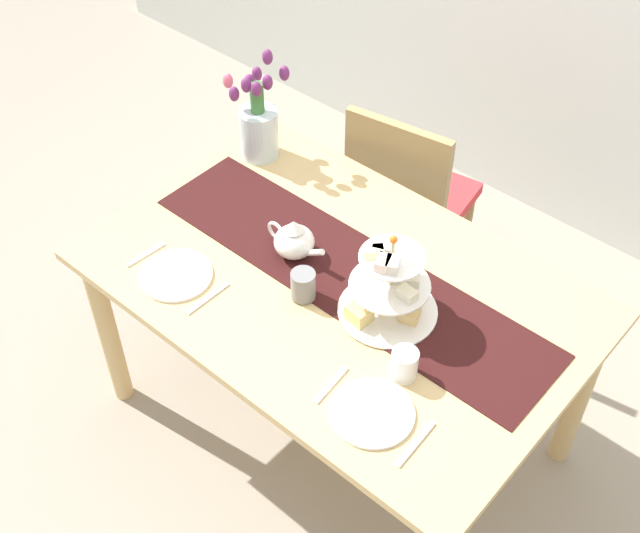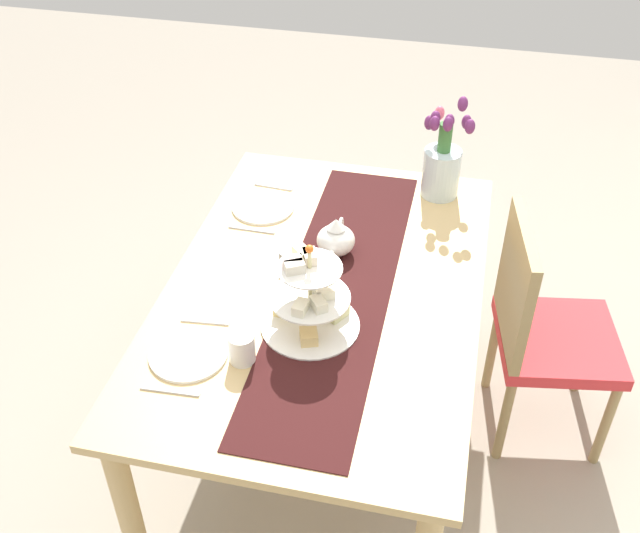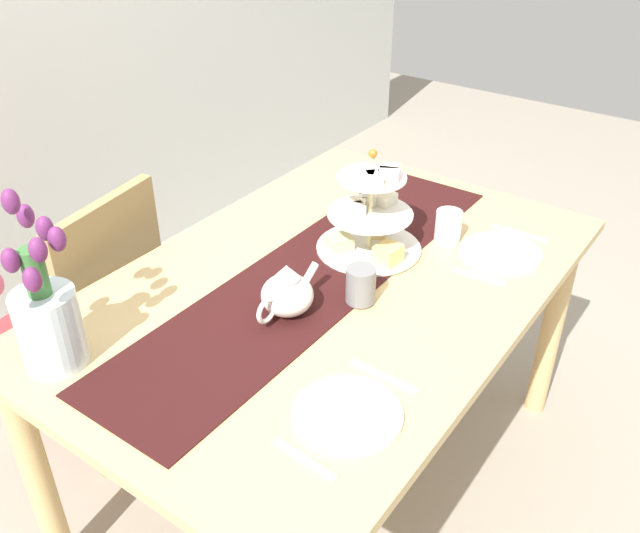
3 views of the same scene
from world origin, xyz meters
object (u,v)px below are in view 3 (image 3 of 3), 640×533
at_px(mug_white_text, 448,226).
at_px(dinner_plate_right, 501,253).
at_px(teapot, 287,293).
at_px(tiered_cake_stand, 370,220).
at_px(knife_left, 384,376).
at_px(fork_right, 479,276).
at_px(mug_grey, 361,285).
at_px(knife_right, 520,233).
at_px(chair_left, 92,311).
at_px(dinner_plate_left, 347,414).
at_px(dining_table, 329,312).
at_px(tulip_vase, 45,315).
at_px(fork_left, 305,459).

bearing_deg(mug_white_text, dinner_plate_right, -83.90).
bearing_deg(teapot, tiered_cake_stand, -0.60).
bearing_deg(mug_white_text, knife_left, -165.55).
relative_size(teapot, dinner_plate_right, 1.04).
height_order(fork_right, mug_grey, mug_grey).
relative_size(knife_left, knife_right, 1.00).
distance_m(chair_left, dinner_plate_left, 1.09).
bearing_deg(dining_table, mug_white_text, -22.90).
distance_m(chair_left, fork_right, 1.19).
relative_size(tulip_vase, dinner_plate_right, 1.79).
xyz_separation_m(tiered_cake_stand, knife_right, (0.34, -0.31, -0.10)).
height_order(teapot, tulip_vase, tulip_vase).
bearing_deg(knife_left, mug_white_text, 14.45).
xyz_separation_m(tiered_cake_stand, teapot, (-0.37, 0.00, -0.04)).
relative_size(dining_table, mug_white_text, 16.19).
distance_m(dinner_plate_left, dinner_plate_right, 0.78).
distance_m(tulip_vase, fork_right, 1.09).
bearing_deg(teapot, fork_right, -36.57).
bearing_deg(knife_right, mug_white_text, 135.38).
height_order(knife_right, mug_grey, mug_grey).
height_order(chair_left, mug_white_text, chair_left).
bearing_deg(dinner_plate_right, chair_left, 121.77).
relative_size(fork_left, knife_left, 0.88).
relative_size(fork_left, knife_right, 0.88).
relative_size(chair_left, dinner_plate_left, 3.96).
xyz_separation_m(tulip_vase, mug_white_text, (1.01, -0.46, -0.09)).
bearing_deg(dinner_plate_left, fork_left, 180.00).
relative_size(chair_left, tiered_cake_stand, 2.99).
bearing_deg(knife_left, fork_right, 0.00).
xyz_separation_m(dining_table, knife_left, (-0.25, -0.32, 0.11)).
xyz_separation_m(chair_left, mug_grey, (0.22, -0.85, 0.31)).
bearing_deg(fork_right, dinner_plate_right, 0.00).
bearing_deg(fork_right, mug_white_text, 51.36).
bearing_deg(tulip_vase, chair_left, 48.55).
distance_m(knife_right, mug_white_text, 0.23).
xyz_separation_m(fork_left, mug_white_text, (0.91, 0.16, 0.04)).
height_order(tiered_cake_stand, mug_grey, tiered_cake_stand).
height_order(dinner_plate_right, fork_right, dinner_plate_right).
bearing_deg(fork_right, tulip_vase, 144.56).
bearing_deg(dinner_plate_right, knife_left, 180.00).
xyz_separation_m(tulip_vase, dinner_plate_right, (1.02, -0.62, -0.13)).
xyz_separation_m(dinner_plate_left, mug_grey, (0.36, 0.20, 0.05)).
bearing_deg(dinner_plate_left, teapot, 56.64).
xyz_separation_m(chair_left, knife_left, (0.01, -1.05, 0.26)).
relative_size(knife_left, mug_grey, 1.79).
height_order(teapot, fork_left, teapot).
bearing_deg(mug_white_text, chair_left, 125.43).
height_order(chair_left, teapot, chair_left).
bearing_deg(mug_white_text, mug_grey, 174.65).
height_order(dining_table, fork_left, fork_left).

